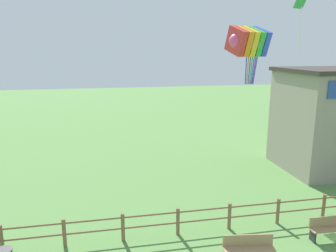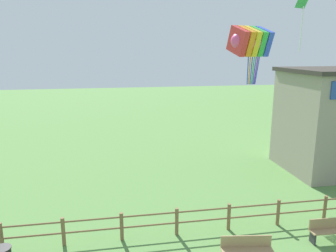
% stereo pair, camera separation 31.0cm
% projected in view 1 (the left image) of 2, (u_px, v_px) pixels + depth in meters
% --- Properties ---
extents(wooden_fence, '(21.68, 0.14, 1.13)m').
position_uv_depth(wooden_fence, '(178.00, 220.00, 12.88)').
color(wooden_fence, brown).
rests_on(wooden_fence, ground_plane).
extents(park_bench_near_fence, '(1.82, 0.65, 0.90)m').
position_uv_depth(park_bench_near_fence, '(248.00, 247.00, 11.36)').
color(park_bench_near_fence, '#9E7F56').
rests_on(park_bench_near_fence, ground_plane).
extents(park_bench_by_building, '(1.79, 0.47, 0.90)m').
position_uv_depth(park_bench_by_building, '(332.00, 227.00, 12.63)').
color(park_bench_by_building, '#9E7F56').
rests_on(park_bench_by_building, ground_plane).
extents(kite_rainbow_parafoil, '(2.51, 2.03, 2.95)m').
position_uv_depth(kite_rainbow_parafoil, '(248.00, 41.00, 16.59)').
color(kite_rainbow_parafoil, '#E54C8C').
extents(kite_green_diamond, '(0.77, 0.63, 2.70)m').
position_uv_depth(kite_green_diamond, '(302.00, 7.00, 14.12)').
color(kite_green_diamond, green).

